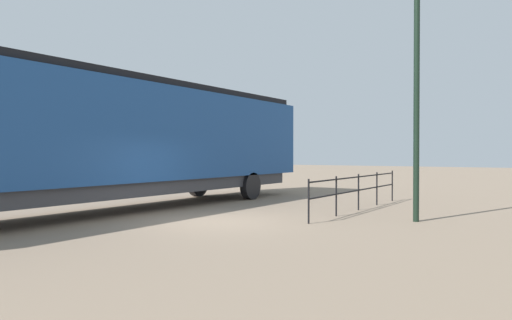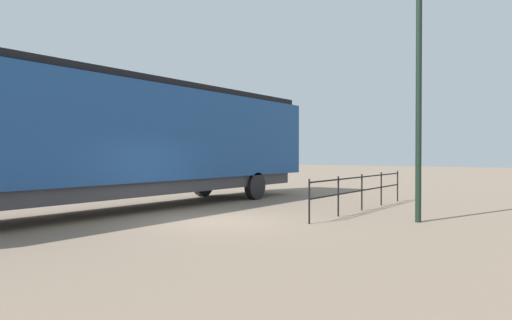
{
  "view_description": "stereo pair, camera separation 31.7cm",
  "coord_description": "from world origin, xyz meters",
  "views": [
    {
      "loc": [
        8.28,
        -10.68,
        1.88
      ],
      "look_at": [
        1.55,
        -0.13,
        1.71
      ],
      "focal_mm": 34.32,
      "sensor_mm": 36.0,
      "label": 1
    },
    {
      "loc": [
        8.54,
        -10.5,
        1.88
      ],
      "look_at": [
        1.55,
        -0.13,
        1.71
      ],
      "focal_mm": 34.32,
      "sensor_mm": 36.0,
      "label": 2
    }
  ],
  "objects": [
    {
      "name": "lamp_post",
      "position": [
        4.78,
        3.0,
        4.68
      ],
      "size": [
        0.52,
        0.52,
        6.68
      ],
      "color": "black",
      "rests_on": "ground_plane"
    },
    {
      "name": "platform_fence",
      "position": [
        2.47,
        4.74,
        0.77
      ],
      "size": [
        0.05,
        7.44,
        1.2
      ],
      "color": "black",
      "rests_on": "ground_plane"
    },
    {
      "name": "locomotive",
      "position": [
        -3.95,
        0.37,
        2.42
      ],
      "size": [
        3.05,
        18.89,
        4.31
      ],
      "color": "navy",
      "rests_on": "ground_plane"
    },
    {
      "name": "ground_plane",
      "position": [
        0.0,
        0.0,
        0.0
      ],
      "size": [
        120.0,
        120.0,
        0.0
      ],
      "primitive_type": "plane",
      "color": "#84705B"
    }
  ]
}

